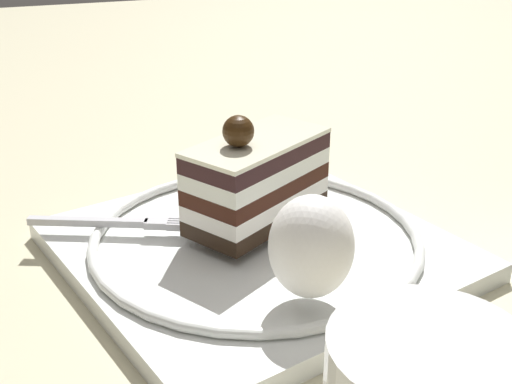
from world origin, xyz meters
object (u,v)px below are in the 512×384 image
at_px(dessert_plate, 256,246).
at_px(cake_slice, 255,179).
at_px(fork, 122,223).
at_px(whipped_cream_dollop, 311,247).

distance_m(dessert_plate, cake_slice, 0.05).
bearing_deg(fork, whipped_cream_dollop, 34.69).
bearing_deg(cake_slice, fork, -105.16).
height_order(dessert_plate, whipped_cream_dollop, whipped_cream_dollop).
relative_size(dessert_plate, fork, 2.45).
xyz_separation_m(dessert_plate, fork, (-0.04, -0.08, 0.01)).
bearing_deg(whipped_cream_dollop, dessert_plate, -178.63).
xyz_separation_m(cake_slice, fork, (-0.02, -0.09, -0.03)).
bearing_deg(cake_slice, whipped_cream_dollop, -2.43).
bearing_deg(dessert_plate, cake_slice, 160.64).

